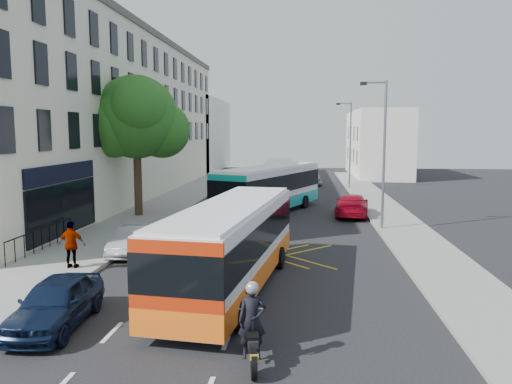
% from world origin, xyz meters
% --- Properties ---
extents(ground, '(120.00, 120.00, 0.00)m').
position_xyz_m(ground, '(0.00, 0.00, 0.00)').
color(ground, black).
rests_on(ground, ground).
extents(pavement_left, '(5.00, 70.00, 0.15)m').
position_xyz_m(pavement_left, '(-8.50, 15.00, 0.07)').
color(pavement_left, gray).
rests_on(pavement_left, ground).
extents(pavement_right, '(3.00, 70.00, 0.15)m').
position_xyz_m(pavement_right, '(7.50, 15.00, 0.07)').
color(pavement_right, gray).
rests_on(pavement_right, ground).
extents(terrace_main, '(8.30, 45.00, 13.50)m').
position_xyz_m(terrace_main, '(-14.00, 24.49, 6.76)').
color(terrace_main, '#EBE7C5').
rests_on(terrace_main, ground).
extents(terrace_far, '(8.00, 20.00, 10.00)m').
position_xyz_m(terrace_far, '(-14.00, 55.00, 5.00)').
color(terrace_far, silver).
rests_on(terrace_far, ground).
extents(building_right, '(6.00, 18.00, 8.00)m').
position_xyz_m(building_right, '(11.00, 48.00, 4.00)').
color(building_right, silver).
rests_on(building_right, ground).
extents(street_tree, '(6.30, 5.70, 8.80)m').
position_xyz_m(street_tree, '(-8.51, 14.97, 6.29)').
color(street_tree, '#382619').
rests_on(street_tree, pavement_left).
extents(lamp_near, '(1.45, 0.15, 8.00)m').
position_xyz_m(lamp_near, '(6.20, 12.00, 4.62)').
color(lamp_near, slate).
rests_on(lamp_near, pavement_right).
extents(lamp_far, '(1.45, 0.15, 8.00)m').
position_xyz_m(lamp_far, '(6.20, 32.00, 4.62)').
color(lamp_far, slate).
rests_on(lamp_far, pavement_right).
extents(railings, '(0.08, 5.60, 1.14)m').
position_xyz_m(railings, '(-9.70, 5.30, 0.72)').
color(railings, black).
rests_on(railings, pavement_left).
extents(bus_near, '(3.71, 10.88, 3.00)m').
position_xyz_m(bus_near, '(-0.49, 1.11, 1.58)').
color(bus_near, silver).
rests_on(bus_near, ground).
extents(bus_mid, '(6.69, 11.38, 3.16)m').
position_xyz_m(bus_mid, '(-0.29, 17.48, 1.66)').
color(bus_mid, silver).
rests_on(bus_mid, ground).
extents(bus_far, '(2.67, 10.07, 2.82)m').
position_xyz_m(bus_far, '(-0.27, 28.55, 1.48)').
color(bus_far, silver).
rests_on(bus_far, ground).
extents(motorbike, '(0.77, 2.25, 2.00)m').
position_xyz_m(motorbike, '(0.79, -4.44, 0.94)').
color(motorbike, black).
rests_on(motorbike, ground).
extents(parked_car_blue, '(1.89, 4.18, 1.39)m').
position_xyz_m(parked_car_blue, '(-4.90, -2.74, 0.70)').
color(parked_car_blue, '#0D1934').
rests_on(parked_car_blue, ground).
extents(parked_car_silver, '(1.34, 3.71, 1.22)m').
position_xyz_m(parked_car_silver, '(-5.60, 5.59, 0.61)').
color(parked_car_silver, '#95979C').
rests_on(parked_car_silver, ground).
extents(red_hatchback, '(2.67, 5.22, 1.45)m').
position_xyz_m(red_hatchback, '(5.10, 16.73, 0.72)').
color(red_hatchback, '#A3071D').
rests_on(red_hatchback, ground).
extents(distant_car_grey, '(2.25, 4.81, 1.33)m').
position_xyz_m(distant_car_grey, '(-0.98, 39.96, 0.67)').
color(distant_car_grey, '#404248').
rests_on(distant_car_grey, ground).
extents(distant_car_silver, '(1.76, 3.94, 1.31)m').
position_xyz_m(distant_car_silver, '(2.98, 35.69, 0.66)').
color(distant_car_silver, '#B6B9BE').
rests_on(distant_car_silver, ground).
extents(distant_car_dark, '(1.31, 3.61, 1.18)m').
position_xyz_m(distant_car_dark, '(2.50, 44.22, 0.59)').
color(distant_car_dark, black).
rests_on(distant_car_dark, ground).
extents(pedestrian_far, '(1.08, 0.45, 1.84)m').
position_xyz_m(pedestrian_far, '(-7.00, 2.64, 1.07)').
color(pedestrian_far, gray).
rests_on(pedestrian_far, pavement_left).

